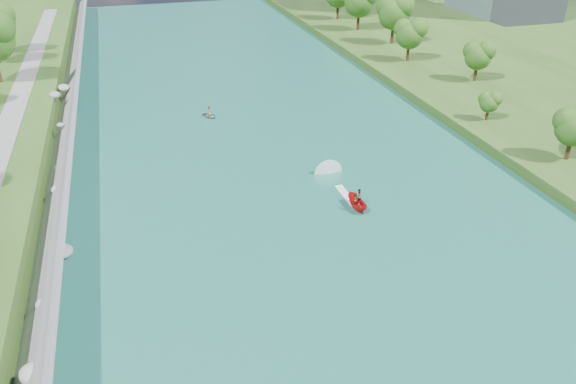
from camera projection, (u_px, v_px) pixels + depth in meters
name	position (u px, v px, depth m)	size (l,w,h in m)	color
ground	(348.00, 277.00, 50.90)	(260.00, 260.00, 0.00)	#2D5119
river_water	(286.00, 179.00, 67.67)	(55.00, 240.00, 0.10)	#185C52
riprap_bank	(55.00, 203.00, 59.15)	(4.24, 236.00, 4.36)	slate
trees_east	(429.00, 38.00, 102.52)	(15.43, 145.56, 11.96)	#254D14
motorboat	(350.00, 195.00, 62.99)	(3.60, 18.62, 2.02)	red
raft	(210.00, 115.00, 85.54)	(3.03, 3.39, 1.70)	gray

